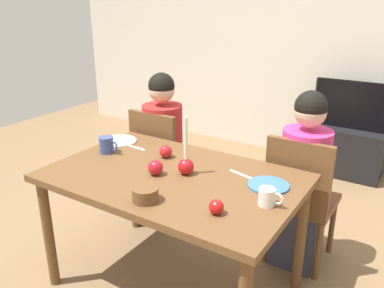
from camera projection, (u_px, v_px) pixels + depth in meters
The scene contains 20 objects.
ground_plane at pixel (175, 284), 2.47m from camera, with size 7.68×7.68×0.00m, color brown.
back_wall at pixel (317, 37), 4.07m from camera, with size 6.40×0.10×2.60m, color beige.
dining_table at pixel (173, 188), 2.23m from camera, with size 1.40×0.90×0.75m.
chair_left at pixel (161, 159), 3.04m from camera, with size 0.40×0.40×0.90m.
chair_right at pixel (300, 195), 2.49m from camera, with size 0.40×0.40×0.90m.
person_left_child at pixel (163, 151), 3.05m from camera, with size 0.30×0.30×1.17m.
person_right_child at pixel (303, 184), 2.50m from camera, with size 0.30×0.30×1.17m.
tv_stand at pixel (349, 151), 3.94m from camera, with size 0.64×0.40×0.48m, color black.
tv at pixel (356, 105), 3.77m from camera, with size 0.79×0.05×0.46m.
candle_centerpiece at pixel (186, 163), 2.19m from camera, with size 0.09×0.09×0.33m.
plate_left at pixel (119, 141), 2.70m from camera, with size 0.25×0.25×0.01m, color white.
plate_right at pixel (268, 185), 2.07m from camera, with size 0.22×0.22×0.01m, color teal.
mug_left at pixel (107, 145), 2.50m from camera, with size 0.14×0.09×0.10m.
mug_right at pixel (268, 197), 1.87m from camera, with size 0.12×0.08×0.09m.
fork_left at pixel (135, 148), 2.59m from camera, with size 0.18×0.01×0.01m, color silver.
fork_right at pixel (243, 175), 2.19m from camera, with size 0.18×0.01×0.01m, color silver.
bowl_walnuts at pixel (145, 194), 1.91m from camera, with size 0.13×0.13×0.07m, color brown.
apple_near_candle at pixel (216, 207), 1.79m from camera, with size 0.07×0.07×0.07m, color #B71415.
apple_by_left_plate at pixel (155, 168), 2.19m from camera, with size 0.09×0.09×0.09m, color #B01523.
apple_by_right_mug at pixel (166, 151), 2.43m from camera, with size 0.08×0.08×0.08m, color #B4171E.
Camera 1 is at (1.17, -1.63, 1.68)m, focal length 37.00 mm.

